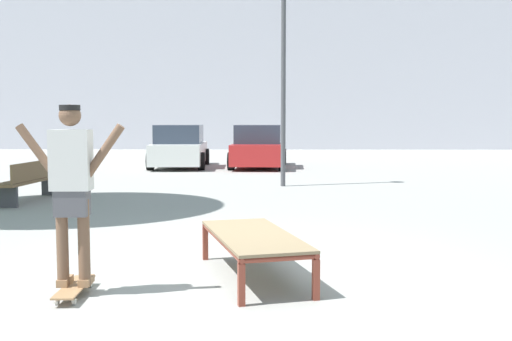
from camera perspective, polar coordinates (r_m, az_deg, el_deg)
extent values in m
plane|color=#999993|center=(6.81, -1.15, -9.13)|extent=(120.00, 120.00, 0.00)
cube|color=silver|center=(36.73, 4.74, 10.86)|extent=(41.69, 4.00, 11.12)
cube|color=brown|center=(7.12, -4.86, -6.98)|extent=(0.07, 0.07, 0.38)
cube|color=brown|center=(7.27, 0.62, -6.71)|extent=(0.07, 0.07, 0.38)
cube|color=brown|center=(5.37, -1.41, -10.86)|extent=(0.07, 0.07, 0.38)
cube|color=brown|center=(5.57, 5.74, -10.32)|extent=(0.07, 0.07, 0.38)
cylinder|color=brown|center=(6.19, -3.40, -6.71)|extent=(0.56, 1.84, 0.05)
cylinder|color=brown|center=(6.37, 2.83, -6.40)|extent=(0.56, 1.84, 0.05)
cylinder|color=brown|center=(7.15, -2.10, -5.16)|extent=(0.74, 0.25, 0.05)
cylinder|color=brown|center=(5.40, 2.24, -8.41)|extent=(0.74, 0.25, 0.05)
cube|color=#847051|center=(6.26, -0.24, -6.20)|extent=(1.25, 2.04, 0.03)
cube|color=#9E754C|center=(5.95, -16.95, -10.56)|extent=(0.23, 0.81, 0.02)
cylinder|color=silver|center=(6.25, -16.90, -10.37)|extent=(0.03, 0.06, 0.06)
cylinder|color=silver|center=(6.21, -15.55, -10.43)|extent=(0.03, 0.06, 0.06)
cylinder|color=silver|center=(5.73, -18.45, -11.78)|extent=(0.03, 0.06, 0.06)
cylinder|color=silver|center=(5.69, -16.97, -11.87)|extent=(0.03, 0.06, 0.06)
cylinder|color=brown|center=(5.88, -17.99, -6.58)|extent=(0.11, 0.11, 0.82)
cube|color=#99704C|center=(6.01, -17.76, -10.00)|extent=(0.11, 0.24, 0.07)
cylinder|color=brown|center=(5.83, -16.10, -6.64)|extent=(0.11, 0.11, 0.82)
cube|color=#99704C|center=(5.96, -15.89, -10.09)|extent=(0.11, 0.24, 0.07)
cube|color=#4C4C51|center=(5.80, -17.14, -2.98)|extent=(0.31, 0.21, 0.24)
cube|color=silver|center=(5.76, -17.24, 0.96)|extent=(0.37, 0.23, 0.56)
cylinder|color=brown|center=(5.84, -20.08, 1.70)|extent=(0.40, 0.10, 0.52)
cylinder|color=brown|center=(5.68, -14.34, 1.76)|extent=(0.40, 0.10, 0.52)
sphere|color=brown|center=(5.75, -17.34, 5.05)|extent=(0.20, 0.20, 0.20)
cylinder|color=black|center=(5.75, -17.35, 5.74)|extent=(0.19, 0.19, 0.05)
cube|color=silver|center=(21.37, -7.28, 1.68)|extent=(1.87, 4.26, 0.70)
cube|color=#2D3847|center=(21.19, -7.34, 3.47)|extent=(1.64, 2.16, 0.64)
cylinder|color=black|center=(22.77, -9.06, 1.32)|extent=(0.24, 0.61, 0.60)
cylinder|color=black|center=(22.60, -4.79, 1.33)|extent=(0.24, 0.61, 0.60)
cylinder|color=black|center=(20.20, -10.06, 0.87)|extent=(0.24, 0.61, 0.60)
cylinder|color=black|center=(20.01, -5.24, 0.89)|extent=(0.24, 0.61, 0.60)
cube|color=red|center=(21.17, 0.26, 1.69)|extent=(1.88, 4.27, 0.70)
cube|color=#2D3847|center=(20.99, 0.23, 3.49)|extent=(1.65, 2.17, 0.64)
cylinder|color=black|center=(22.54, -1.72, 1.34)|extent=(0.25, 0.61, 0.60)
cylinder|color=black|center=(22.45, 2.61, 1.32)|extent=(0.25, 0.61, 0.60)
cylinder|color=black|center=(19.95, -2.39, 0.90)|extent=(0.25, 0.61, 0.60)
cylinder|color=black|center=(19.85, 2.50, 0.88)|extent=(0.25, 0.61, 0.60)
cube|color=brown|center=(13.06, -20.73, -0.86)|extent=(0.58, 2.42, 0.06)
cube|color=brown|center=(12.96, -19.95, 0.10)|extent=(0.18, 2.40, 0.36)
cube|color=#424247|center=(12.23, -22.60, -2.36)|extent=(0.38, 0.10, 0.40)
cube|color=#424247|center=(13.96, -19.03, -1.42)|extent=(0.38, 0.10, 0.40)
cylinder|color=#4C4C51|center=(15.03, 2.63, 8.99)|extent=(0.12, 0.12, 5.50)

